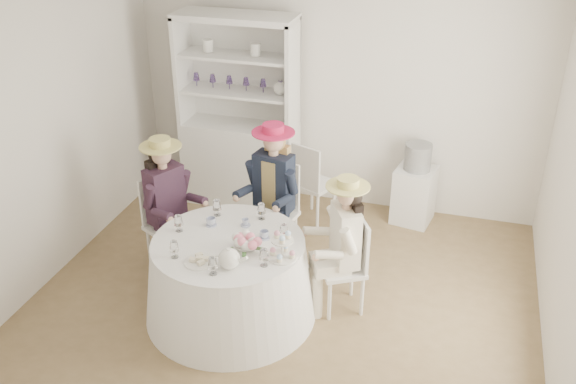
# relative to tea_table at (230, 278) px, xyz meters

# --- Properties ---
(ground) EXTENTS (4.50, 4.50, 0.00)m
(ground) POSITION_rel_tea_table_xyz_m (0.39, 0.35, -0.37)
(ground) COLOR brown
(ground) RESTS_ON ground
(wall_back) EXTENTS (4.50, 0.00, 4.50)m
(wall_back) POSITION_rel_tea_table_xyz_m (0.39, 2.35, 0.98)
(wall_back) COLOR white
(wall_back) RESTS_ON ground
(wall_front) EXTENTS (4.50, 0.00, 4.50)m
(wall_front) POSITION_rel_tea_table_xyz_m (0.39, -1.65, 0.98)
(wall_front) COLOR white
(wall_front) RESTS_ON ground
(wall_left) EXTENTS (0.00, 4.50, 4.50)m
(wall_left) POSITION_rel_tea_table_xyz_m (-1.86, 0.35, 0.98)
(wall_left) COLOR white
(wall_left) RESTS_ON ground
(wall_right) EXTENTS (0.00, 4.50, 4.50)m
(wall_right) POSITION_rel_tea_table_xyz_m (2.64, 0.35, 0.98)
(wall_right) COLOR white
(wall_right) RESTS_ON ground
(tea_table) EXTENTS (1.50, 1.50, 0.75)m
(tea_table) POSITION_rel_tea_table_xyz_m (0.00, 0.00, 0.00)
(tea_table) COLOR white
(tea_table) RESTS_ON ground
(hutch) EXTENTS (1.47, 0.95, 2.17)m
(hutch) POSITION_rel_tea_table_xyz_m (-0.63, 2.02, 0.40)
(hutch) COLOR silver
(hutch) RESTS_ON ground
(side_table) EXTENTS (0.47, 0.47, 0.63)m
(side_table) POSITION_rel_tea_table_xyz_m (1.35, 2.10, -0.06)
(side_table) COLOR silver
(side_table) RESTS_ON ground
(hatbox) EXTENTS (0.37, 0.37, 0.29)m
(hatbox) POSITION_rel_tea_table_xyz_m (1.35, 2.10, 0.40)
(hatbox) COLOR black
(hatbox) RESTS_ON side_table
(guest_left) EXTENTS (0.58, 0.52, 1.36)m
(guest_left) POSITION_rel_tea_table_xyz_m (-0.82, 0.53, 0.40)
(guest_left) COLOR silver
(guest_left) RESTS_ON ground
(guest_mid) EXTENTS (0.54, 0.57, 1.43)m
(guest_mid) POSITION_rel_tea_table_xyz_m (0.09, 0.97, 0.44)
(guest_mid) COLOR silver
(guest_mid) RESTS_ON ground
(guest_right) EXTENTS (0.55, 0.51, 1.30)m
(guest_right) POSITION_rel_tea_table_xyz_m (0.91, 0.35, 0.36)
(guest_right) COLOR silver
(guest_right) RESTS_ON ground
(spare_chair) EXTENTS (0.50, 0.50, 0.93)m
(spare_chair) POSITION_rel_tea_table_xyz_m (0.27, 1.76, 0.13)
(spare_chair) COLOR silver
(spare_chair) RESTS_ON ground
(teacup_a) EXTENTS (0.09, 0.09, 0.07)m
(teacup_a) POSITION_rel_tea_table_xyz_m (-0.23, 0.21, 0.41)
(teacup_a) COLOR white
(teacup_a) RESTS_ON tea_table
(teacup_b) EXTENTS (0.08, 0.08, 0.06)m
(teacup_b) POSITION_rel_tea_table_xyz_m (0.05, 0.29, 0.41)
(teacup_b) COLOR white
(teacup_b) RESTS_ON tea_table
(teacup_c) EXTENTS (0.08, 0.08, 0.06)m
(teacup_c) POSITION_rel_tea_table_xyz_m (0.28, 0.14, 0.41)
(teacup_c) COLOR white
(teacup_c) RESTS_ON tea_table
(flower_bowl) EXTENTS (0.27, 0.27, 0.05)m
(flower_bowl) POSITION_rel_tea_table_xyz_m (0.19, -0.06, 0.40)
(flower_bowl) COLOR white
(flower_bowl) RESTS_ON tea_table
(flower_arrangement) EXTENTS (0.21, 0.21, 0.08)m
(flower_arrangement) POSITION_rel_tea_table_xyz_m (0.19, -0.11, 0.48)
(flower_arrangement) COLOR pink
(flower_arrangement) RESTS_ON tea_table
(table_teapot) EXTENTS (0.24, 0.17, 0.18)m
(table_teapot) POSITION_rel_tea_table_xyz_m (0.15, -0.34, 0.45)
(table_teapot) COLOR white
(table_teapot) RESTS_ON tea_table
(sandwich_plate) EXTENTS (0.25, 0.25, 0.06)m
(sandwich_plate) POSITION_rel_tea_table_xyz_m (-0.10, -0.35, 0.39)
(sandwich_plate) COLOR white
(sandwich_plate) RESTS_ON tea_table
(cupcake_stand) EXTENTS (0.24, 0.24, 0.23)m
(cupcake_stand) POSITION_rel_tea_table_xyz_m (0.51, -0.10, 0.46)
(cupcake_stand) COLOR white
(cupcake_stand) RESTS_ON tea_table
(stemware_set) EXTENTS (0.99, 0.99, 0.15)m
(stemware_set) POSITION_rel_tea_table_xyz_m (-0.00, -0.00, 0.45)
(stemware_set) COLOR white
(stemware_set) RESTS_ON tea_table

